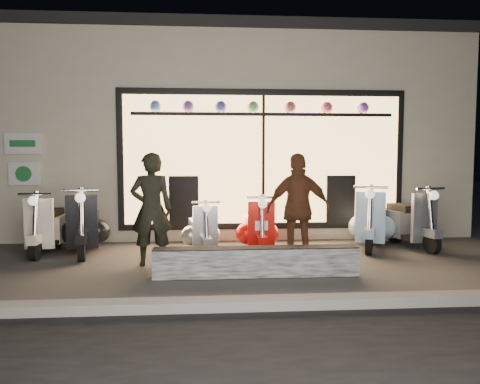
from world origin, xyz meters
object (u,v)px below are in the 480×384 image
object	(u,v)px
graffiti_barrier	(256,262)
scooter_silver	(202,231)
man	(151,209)
scooter_red	(258,229)
woman	(299,209)

from	to	relation	value
graffiti_barrier	scooter_silver	xyz separation A→B (m)	(-0.74, 1.68, 0.15)
man	scooter_red	bearing A→B (deg)	-161.33
woman	scooter_red	bearing A→B (deg)	-64.95
scooter_silver	graffiti_barrier	bearing A→B (deg)	-73.58
graffiti_barrier	man	distance (m)	1.79
scooter_red	man	size ratio (longest dim) A/B	0.80
graffiti_barrier	scooter_silver	world-z (taller)	scooter_silver
scooter_silver	man	world-z (taller)	man
graffiti_barrier	woman	size ratio (longest dim) A/B	1.66
scooter_red	woman	xyz separation A→B (m)	(0.50, -0.95, 0.45)
graffiti_barrier	man	bearing A→B (deg)	152.74
graffiti_barrier	woman	world-z (taller)	woman
scooter_silver	man	bearing A→B (deg)	-136.53
scooter_silver	man	xyz separation A→B (m)	(-0.74, -0.91, 0.49)
scooter_silver	scooter_red	xyz separation A→B (m)	(0.96, -0.05, 0.03)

